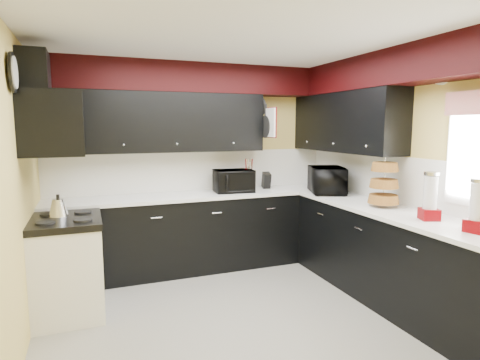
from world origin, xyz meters
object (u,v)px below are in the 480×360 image
Objects in this scene: toaster_oven at (234,181)px; microwave at (327,180)px; kettle at (58,208)px; knife_block at (266,181)px; utensil_crock at (249,184)px.

microwave reaches higher than toaster_oven.
kettle is at bearing 113.15° from microwave.
knife_block reaches higher than kettle.
kettle is at bearing -154.16° from knife_block.
knife_block is (0.50, 0.11, -0.04)m from toaster_oven.
toaster_oven reaches higher than knife_block.
kettle is (-2.47, -0.71, -0.04)m from knife_block.
utensil_crock is (-0.85, 0.47, -0.07)m from microwave.
microwave is at bearing -37.47° from knife_block.
knife_block is 1.17× the size of kettle.
toaster_oven is at bearing 16.95° from kettle.
microwave is at bearing -29.24° from utensil_crock.
microwave reaches higher than utensil_crock.
toaster_oven is 2.31× the size of knife_block.
kettle is (-1.98, -0.60, -0.08)m from toaster_oven.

